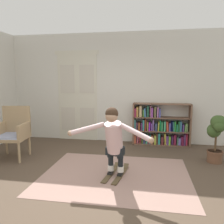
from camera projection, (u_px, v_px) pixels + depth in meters
name	position (u px, v px, depth m)	size (l,w,h in m)	color
ground_plane	(94.00, 183.00, 3.56)	(7.20, 7.20, 0.00)	#4E3E30
back_wall	(117.00, 88.00, 5.89)	(6.00, 0.10, 2.90)	silver
double_door	(78.00, 96.00, 6.05)	(1.22, 0.05, 2.45)	beige
rug	(116.00, 175.00, 3.86)	(2.56, 1.97, 0.01)	gray
bookshelf	(159.00, 127.00, 5.65)	(1.45, 0.30, 1.08)	brown
wicker_chair	(13.00, 131.00, 4.68)	(0.68, 0.68, 1.10)	tan
potted_plant	(216.00, 132.00, 4.42)	(0.36, 0.44, 0.97)	brown
skis_pair	(116.00, 173.00, 3.88)	(0.40, 0.83, 0.07)	brown
person_skier	(114.00, 137.00, 3.65)	(1.42, 0.67, 1.16)	white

